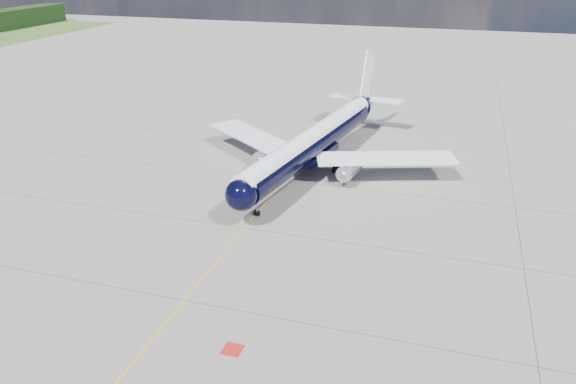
{
  "coord_description": "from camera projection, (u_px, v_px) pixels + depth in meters",
  "views": [
    {
      "loc": [
        21.69,
        -43.08,
        29.59
      ],
      "look_at": [
        4.46,
        12.59,
        4.0
      ],
      "focal_mm": 35.0,
      "sensor_mm": 36.0,
      "label": 1
    }
  ],
  "objects": [
    {
      "name": "taxiway_centerline",
      "position": [
        284.0,
        180.0,
        77.32
      ],
      "size": [
        0.16,
        160.0,
        0.01
      ],
      "primitive_type": "cube",
      "color": "#E3AD0B",
      "rests_on": "ground"
    },
    {
      "name": "main_airliner",
      "position": [
        316.0,
        140.0,
        79.71
      ],
      "size": [
        38.82,
        47.7,
        13.82
      ],
      "rotation": [
        0.0,
        0.0,
        -0.16
      ],
      "color": "black",
      "rests_on": "ground"
    },
    {
      "name": "red_marking",
      "position": [
        233.0,
        349.0,
        44.86
      ],
      "size": [
        1.6,
        1.6,
        0.01
      ],
      "primitive_type": "cube",
      "color": "maroon",
      "rests_on": "ground"
    },
    {
      "name": "ground",
      "position": [
        294.0,
        168.0,
        81.69
      ],
      "size": [
        320.0,
        320.0,
        0.0
      ],
      "primitive_type": "plane",
      "color": "gray",
      "rests_on": "ground"
    }
  ]
}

